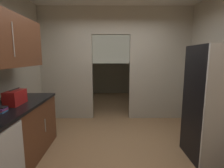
% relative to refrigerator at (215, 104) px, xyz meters
% --- Properties ---
extents(ground, '(20.00, 20.00, 0.00)m').
position_rel_refrigerator_xyz_m(ground, '(-1.48, 0.14, -0.88)').
color(ground, '#93704C').
extents(kitchen_partition, '(3.75, 0.12, 2.79)m').
position_rel_refrigerator_xyz_m(kitchen_partition, '(-1.45, 1.85, 0.60)').
color(kitchen_partition, '#ADA899').
rests_on(kitchen_partition, ground).
extents(adjoining_room_shell, '(3.75, 3.22, 2.79)m').
position_rel_refrigerator_xyz_m(adjoining_room_shell, '(-1.48, 4.02, 0.52)').
color(adjoining_room_shell, gray).
rests_on(adjoining_room_shell, ground).
extents(refrigerator, '(0.71, 0.72, 1.76)m').
position_rel_refrigerator_xyz_m(refrigerator, '(0.00, 0.00, 0.00)').
color(refrigerator, black).
rests_on(refrigerator, ground).
extents(lower_cabinet_run, '(0.69, 2.00, 0.90)m').
position_rel_refrigerator_xyz_m(lower_cabinet_run, '(-3.00, -0.25, -0.43)').
color(lower_cabinet_run, brown).
rests_on(lower_cabinet_run, ground).
extents(dishwasher, '(0.02, 0.56, 0.84)m').
position_rel_refrigerator_xyz_m(dishwasher, '(-2.67, -0.81, -0.46)').
color(dishwasher, '#B7BABC').
rests_on(dishwasher, ground).
extents(boombox, '(0.19, 0.35, 0.23)m').
position_rel_refrigerator_xyz_m(boombox, '(-2.98, -0.06, 0.12)').
color(boombox, maroon).
rests_on(boombox, lower_cabinet_run).
extents(book_stack, '(0.11, 0.16, 0.07)m').
position_rel_refrigerator_xyz_m(book_stack, '(-2.95, -0.42, 0.05)').
color(book_stack, '#2D609E').
rests_on(book_stack, lower_cabinet_run).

